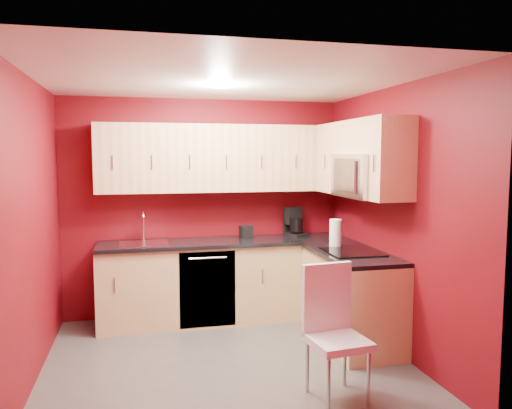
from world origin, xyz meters
name	(u,v)px	position (x,y,z in m)	size (l,w,h in m)	color
floor	(227,363)	(0.00, 0.00, 0.00)	(3.20, 3.20, 0.00)	#4D4A47
ceiling	(226,79)	(0.00, 0.00, 2.50)	(3.20, 3.20, 0.00)	white
wall_back	(204,208)	(0.00, 1.50, 1.25)	(3.20, 3.20, 0.00)	maroon
wall_front	(271,259)	(0.00, -1.50, 1.25)	(3.20, 3.20, 0.00)	maroon
wall_left	(30,231)	(-1.60, 0.00, 1.25)	(3.00, 3.00, 0.00)	maroon
wall_right	(393,220)	(1.60, 0.00, 1.25)	(3.00, 3.00, 0.00)	maroon
base_cabinets_back	(226,281)	(0.20, 1.20, 0.43)	(2.80, 0.60, 0.87)	#D2B478
base_cabinets_right	(351,298)	(1.30, 0.25, 0.43)	(0.60, 1.30, 0.87)	#D2B478
countertop_back	(226,242)	(0.20, 1.19, 0.89)	(2.80, 0.63, 0.04)	black
countertop_right	(351,254)	(1.29, 0.23, 0.89)	(0.63, 1.27, 0.04)	black
upper_cabinets_back	(223,158)	(0.20, 1.32, 1.83)	(2.80, 0.35, 0.75)	#EABB84
upper_cabinets_right	(357,152)	(1.42, 0.44, 1.89)	(0.35, 1.55, 0.75)	#EABB84
microwave	(364,176)	(1.39, 0.20, 1.66)	(0.42, 0.76, 0.42)	silver
cooktop	(352,252)	(1.28, 0.20, 0.92)	(0.50, 0.55, 0.01)	black
sink	(144,240)	(-0.70, 1.20, 0.94)	(0.52, 0.42, 0.35)	silver
dishwasher_front	(208,289)	(-0.05, 0.91, 0.43)	(0.60, 0.02, 0.82)	black
downlight	(220,86)	(0.00, 0.30, 2.48)	(0.20, 0.20, 0.01)	white
coffee_maker	(296,222)	(1.06, 1.31, 1.08)	(0.20, 0.27, 0.34)	black
napkin_holder	(246,232)	(0.45, 1.27, 0.98)	(0.13, 0.13, 0.14)	black
paper_towel	(335,233)	(1.23, 0.52, 1.05)	(0.16, 0.16, 0.29)	white
dining_chair	(338,334)	(0.70, -0.85, 0.51)	(0.41, 0.43, 1.02)	silver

